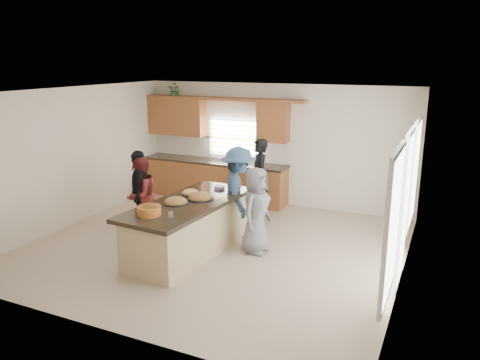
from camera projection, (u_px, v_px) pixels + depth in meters
The scene contains 18 objects.
floor at pixel (215, 246), 8.58m from camera, with size 6.50×6.50×0.00m, color tan.
room_shell at pixel (213, 144), 8.10m from camera, with size 6.52×6.02×2.81m.
back_cabinetry at pixel (213, 162), 11.34m from camera, with size 4.08×0.66×2.46m.
right_wall_glazing at pixel (405, 200), 6.83m from camera, with size 0.06×4.00×2.25m.
island at pixel (189, 229), 8.17m from camera, with size 1.34×2.78×0.95m.
platter_front at pixel (176, 202), 7.94m from camera, with size 0.42×0.42×0.17m.
platter_mid at pixel (201, 197), 8.20m from camera, with size 0.46×0.46×0.19m.
platter_back at pixel (191, 193), 8.48m from camera, with size 0.33×0.33×0.13m.
salad_bowl at pixel (149, 210), 7.34m from camera, with size 0.37×0.37×0.15m.
clear_cup at pixel (171, 215), 7.25m from camera, with size 0.07×0.07×0.09m, color white.
plate_stack at pixel (219, 187), 8.85m from camera, with size 0.20×0.20×0.06m, color #AB89C7.
flower_vase at pixel (231, 175), 8.99m from camera, with size 0.14×0.14×0.41m.
potted_plant at pixel (175, 90), 11.42m from camera, with size 0.34×0.30×0.38m, color #346E2C.
woman_left_back at pixel (259, 178), 10.05m from camera, with size 0.62×0.41×1.70m, color black.
woman_left_mid at pixel (141, 196), 9.04m from camera, with size 0.75×0.58×1.54m, color maroon.
woman_left_front at pixel (140, 192), 9.08m from camera, with size 0.97×0.40×1.65m, color black.
woman_right_back at pixel (238, 193), 8.84m from camera, with size 1.14×0.65×1.76m, color #375479.
woman_right_front at pixel (256, 210), 8.17m from camera, with size 0.75×0.49×1.54m, color slate.
Camera 1 is at (3.75, -7.08, 3.34)m, focal length 35.00 mm.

